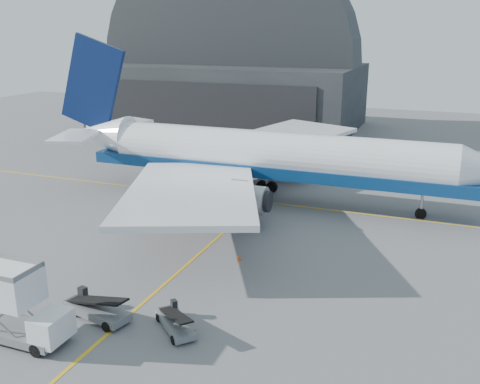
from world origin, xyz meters
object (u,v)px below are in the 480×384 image
at_px(airliner, 258,155).
at_px(catering_truck, 13,305).
at_px(belt_loader_b, 175,322).
at_px(pushback_tug, 232,219).
at_px(belt_loader_a, 96,309).

xyz_separation_m(airliner, catering_truck, (-4.52, -32.59, -2.76)).
bearing_deg(belt_loader_b, airliner, 141.24).
height_order(pushback_tug, belt_loader_a, belt_loader_a).
height_order(pushback_tug, belt_loader_b, belt_loader_b).
distance_m(pushback_tug, belt_loader_a, 19.89).
relative_size(airliner, belt_loader_b, 13.10).
height_order(airliner, belt_loader_a, airliner).
xyz_separation_m(airliner, belt_loader_b, (4.27, -28.03, -4.62)).
height_order(belt_loader_a, belt_loader_b, belt_loader_a).
distance_m(pushback_tug, belt_loader_b, 19.55).
xyz_separation_m(pushback_tug, belt_loader_b, (3.77, -19.19, -0.11)).
bearing_deg(catering_truck, airliner, 82.14).
bearing_deg(belt_loader_a, pushback_tug, 97.30).
height_order(catering_truck, belt_loader_a, catering_truck).
distance_m(airliner, pushback_tug, 9.94).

